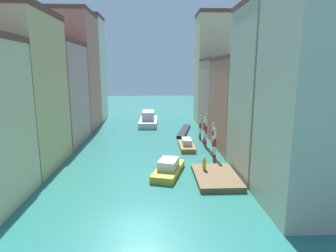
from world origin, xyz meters
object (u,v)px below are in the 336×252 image
object	(u,v)px
mooring_pole_4	(200,127)
motorboat_0	(168,169)
mooring_pole_2	(206,132)
vaporetto_white	(148,120)
mooring_pole_1	(213,139)
mooring_pole_3	(204,129)
person_on_dock	(204,164)
waterfront_dock	(216,177)
mooring_pole_0	(215,145)
gondola_black	(184,131)
motorboat_1	(187,145)

from	to	relation	value
mooring_pole_4	motorboat_0	distance (m)	16.28
mooring_pole_2	vaporetto_white	distance (m)	19.39
mooring_pole_1	motorboat_0	world-z (taller)	mooring_pole_1
mooring_pole_3	person_on_dock	bearing A→B (deg)	-99.76
waterfront_dock	mooring_pole_0	bearing A→B (deg)	80.02
mooring_pole_2	gondola_black	xyz separation A→B (m)	(-2.05, 10.35, -2.07)
motorboat_1	mooring_pole_2	bearing A→B (deg)	3.24
mooring_pole_0	mooring_pole_1	world-z (taller)	mooring_pole_1
mooring_pole_2	vaporetto_white	world-z (taller)	mooring_pole_2
mooring_pole_1	vaporetto_white	world-z (taller)	mooring_pole_1
mooring_pole_0	motorboat_0	bearing A→B (deg)	-147.23
gondola_black	motorboat_0	size ratio (longest dim) A/B	1.57
person_on_dock	gondola_black	world-z (taller)	person_on_dock
person_on_dock	mooring_pole_1	world-z (taller)	mooring_pole_1
waterfront_dock	mooring_pole_4	world-z (taller)	mooring_pole_4
mooring_pole_2	mooring_pole_4	world-z (taller)	mooring_pole_2
motorboat_0	motorboat_1	xyz separation A→B (m)	(3.04, 9.86, -0.10)
waterfront_dock	person_on_dock	size ratio (longest dim) A/B	4.85
mooring_pole_4	motorboat_0	size ratio (longest dim) A/B	0.59
mooring_pole_4	motorboat_0	xyz separation A→B (m)	(-5.79, -15.15, -1.38)
vaporetto_white	motorboat_0	distance (m)	27.51
mooring_pole_1	mooring_pole_0	bearing A→B (deg)	-97.04
person_on_dock	mooring_pole_2	size ratio (longest dim) A/B	0.31
waterfront_dock	mooring_pole_2	bearing A→B (deg)	85.02
mooring_pole_0	mooring_pole_2	distance (m)	6.34
mooring_pole_3	gondola_black	size ratio (longest dim) A/B	0.46
person_on_dock	mooring_pole_1	xyz separation A→B (m)	(2.18, 6.17, 1.10)
mooring_pole_1	vaporetto_white	xyz separation A→B (m)	(-8.78, 21.36, -1.22)
gondola_black	motorboat_1	world-z (taller)	motorboat_1
mooring_pole_3	gondola_black	distance (m)	9.10
waterfront_dock	mooring_pole_2	xyz separation A→B (m)	(1.02, 11.72, 2.05)
mooring_pole_2	motorboat_0	bearing A→B (deg)	-120.02
vaporetto_white	motorboat_0	xyz separation A→B (m)	(2.77, -27.36, -0.43)
mooring_pole_0	vaporetto_white	size ratio (longest dim) A/B	0.46
mooring_pole_2	vaporetto_white	xyz separation A→B (m)	(-8.56, 17.35, -1.27)
waterfront_dock	mooring_pole_1	xyz separation A→B (m)	(1.23, 7.71, 2.00)
mooring_pole_2	mooring_pole_4	distance (m)	5.15
gondola_black	person_on_dock	bearing A→B (deg)	-89.77
vaporetto_white	motorboat_0	bearing A→B (deg)	-84.21
waterfront_dock	person_on_dock	xyz separation A→B (m)	(-0.95, 1.55, 0.89)
mooring_pole_0	motorboat_1	size ratio (longest dim) A/B	0.79
waterfront_dock	mooring_pole_4	xyz separation A→B (m)	(1.02, 16.86, 1.73)
mooring_pole_1	mooring_pole_4	world-z (taller)	mooring_pole_1
mooring_pole_0	motorboat_1	world-z (taller)	mooring_pole_0
mooring_pole_4	mooring_pole_0	bearing A→B (deg)	-90.38
motorboat_0	mooring_pole_3	bearing A→B (deg)	63.50
mooring_pole_1	mooring_pole_3	size ratio (longest dim) A/B	0.94
mooring_pole_2	mooring_pole_4	xyz separation A→B (m)	(0.00, 5.14, -0.32)
mooring_pole_1	mooring_pole_2	xyz separation A→B (m)	(-0.21, 4.01, 0.05)
waterfront_dock	mooring_pole_0	size ratio (longest dim) A/B	1.61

